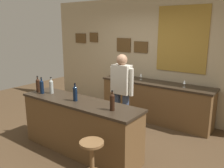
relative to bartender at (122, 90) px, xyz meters
The scene contains 14 objects.
ground_plane 1.11m from the bartender, 109.59° to the right, with size 10.00×10.00×0.00m, color #4C3823.
back_wall 1.55m from the bartender, 97.37° to the left, with size 6.00×0.09×2.80m.
bar_counter 1.10m from the bartender, 101.80° to the right, with size 2.27×0.60×0.92m.
side_counter 1.20m from the bartender, 79.65° to the left, with size 2.60×0.56×0.90m.
bartender is the anchor object (origin of this frame).
bar_stool 1.77m from the bartender, 68.88° to the right, with size 0.32×0.32×0.68m.
wine_bottle_a 1.59m from the bartender, 139.96° to the right, with size 0.07×0.07×0.31m.
wine_bottle_b 1.50m from the bartender, 135.35° to the right, with size 0.07×0.07×0.31m.
wine_bottle_c 1.32m from the bartender, 134.69° to the right, with size 0.07×0.07×0.31m.
wine_bottle_d 1.04m from the bartender, 103.82° to the right, with size 0.07×0.07×0.31m.
wine_bottle_e 1.14m from the bartender, 62.81° to the right, with size 0.07×0.07×0.31m.
wine_glass_a 1.13m from the bartender, 100.14° to the left, with size 0.07×0.07×0.16m.
wine_glass_b 1.34m from the bartender, 49.75° to the left, with size 0.07×0.07×0.16m.
coffee_mug 1.36m from the bartender, 123.74° to the left, with size 0.13×0.08×0.09m.
Camera 1 is at (2.69, -3.12, 2.13)m, focal length 38.13 mm.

